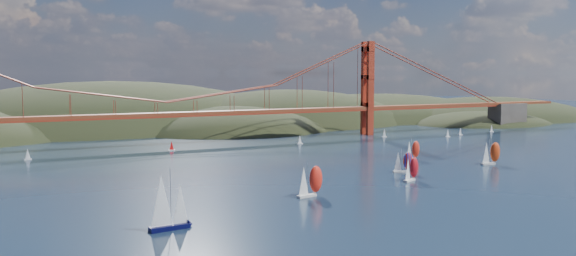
# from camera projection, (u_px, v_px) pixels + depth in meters

# --- Properties ---
(ground) EXTENTS (1200.00, 1200.00, 0.00)m
(ground) POSITION_uv_depth(u_px,v_px,m) (365.00, 242.00, 121.42)
(ground) COLOR black
(ground) RESTS_ON ground
(headlands) EXTENTS (725.00, 225.00, 96.00)m
(headlands) POSITION_uv_depth(u_px,v_px,m) (198.00, 143.00, 391.71)
(headlands) COLOR black
(headlands) RESTS_ON ground
(bridge) EXTENTS (552.00, 12.00, 55.00)m
(bridge) POSITION_uv_depth(u_px,v_px,m) (162.00, 82.00, 279.06)
(bridge) COLOR brown
(bridge) RESTS_ON ground
(sloop_navy) EXTENTS (9.66, 5.77, 14.67)m
(sloop_navy) POSITION_uv_depth(u_px,v_px,m) (167.00, 203.00, 130.24)
(sloop_navy) COLOR black
(sloop_navy) RESTS_ON ground
(racer_0) EXTENTS (9.15, 4.78, 10.27)m
(racer_0) POSITION_uv_depth(u_px,v_px,m) (310.00, 181.00, 165.58)
(racer_0) COLOR silver
(racer_0) RESTS_ON ground
(racer_1) EXTENTS (8.08, 5.51, 9.04)m
(racer_1) POSITION_uv_depth(u_px,v_px,m) (411.00, 169.00, 189.86)
(racer_1) COLOR silver
(racer_1) RESTS_ON ground
(racer_2) EXTENTS (8.84, 3.63, 10.14)m
(racer_2) POSITION_uv_depth(u_px,v_px,m) (491.00, 153.00, 224.04)
(racer_2) COLOR silver
(racer_2) RESTS_ON ground
(racer_3) EXTENTS (8.03, 4.16, 9.02)m
(racer_3) POSITION_uv_depth(u_px,v_px,m) (412.00, 150.00, 235.86)
(racer_3) COLOR silver
(racer_3) RESTS_ON ground
(racer_rwb) EXTENTS (7.67, 4.81, 8.58)m
(racer_rwb) POSITION_uv_depth(u_px,v_px,m) (403.00, 162.00, 205.95)
(racer_rwb) COLOR silver
(racer_rwb) RESTS_ON ground
(distant_boat_3) EXTENTS (3.00, 2.00, 4.70)m
(distant_boat_3) POSITION_uv_depth(u_px,v_px,m) (28.00, 154.00, 236.10)
(distant_boat_3) COLOR silver
(distant_boat_3) RESTS_ON ground
(distant_boat_4) EXTENTS (3.00, 2.00, 4.70)m
(distant_boat_4) POSITION_uv_depth(u_px,v_px,m) (384.00, 133.00, 320.21)
(distant_boat_4) COLOR silver
(distant_boat_4) RESTS_ON ground
(distant_boat_5) EXTENTS (3.00, 2.00, 4.70)m
(distant_boat_5) POSITION_uv_depth(u_px,v_px,m) (448.00, 133.00, 319.98)
(distant_boat_5) COLOR silver
(distant_boat_5) RESTS_ON ground
(distant_boat_6) EXTENTS (3.00, 2.00, 4.70)m
(distant_boat_6) POSITION_uv_depth(u_px,v_px,m) (460.00, 131.00, 330.06)
(distant_boat_6) COLOR silver
(distant_boat_6) RESTS_ON ground
(distant_boat_7) EXTENTS (3.00, 2.00, 4.70)m
(distant_boat_7) POSITION_uv_depth(u_px,v_px,m) (492.00, 128.00, 347.81)
(distant_boat_7) COLOR silver
(distant_boat_7) RESTS_ON ground
(distant_boat_8) EXTENTS (3.00, 2.00, 4.70)m
(distant_boat_8) POSITION_uv_depth(u_px,v_px,m) (300.00, 139.00, 289.00)
(distant_boat_8) COLOR silver
(distant_boat_8) RESTS_ON ground
(distant_boat_9) EXTENTS (3.00, 2.00, 4.70)m
(distant_boat_9) POSITION_uv_depth(u_px,v_px,m) (172.00, 146.00, 264.10)
(distant_boat_9) COLOR silver
(distant_boat_9) RESTS_ON ground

